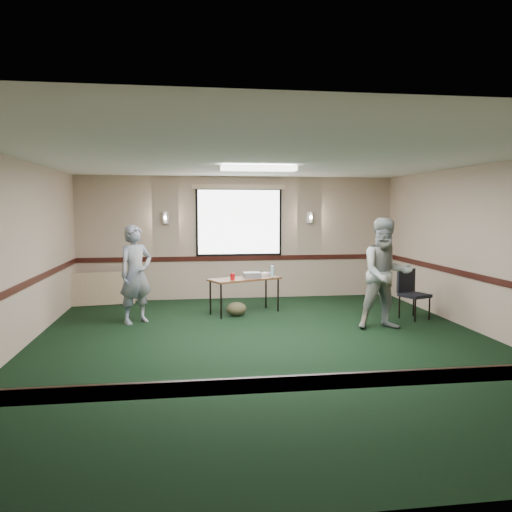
{
  "coord_description": "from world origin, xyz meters",
  "views": [
    {
      "loc": [
        -1.17,
        -6.98,
        2.0
      ],
      "look_at": [
        0.0,
        1.3,
        1.2
      ],
      "focal_mm": 35.0,
      "sensor_mm": 36.0,
      "label": 1
    }
  ],
  "objects": [
    {
      "name": "ground",
      "position": [
        0.0,
        0.0,
        0.0
      ],
      "size": [
        8.0,
        8.0,
        0.0
      ],
      "primitive_type": "plane",
      "color": "black",
      "rests_on": "ground"
    },
    {
      "name": "room_shell",
      "position": [
        0.0,
        2.12,
        1.58
      ],
      "size": [
        8.0,
        8.02,
        8.0
      ],
      "color": "tan",
      "rests_on": "ground"
    },
    {
      "name": "folding_table",
      "position": [
        -0.07,
        2.37,
        0.63
      ],
      "size": [
        1.46,
        1.04,
        0.68
      ],
      "rotation": [
        0.0,
        0.0,
        0.41
      ],
      "color": "brown",
      "rests_on": "ground"
    },
    {
      "name": "projector",
      "position": [
        0.07,
        2.37,
        0.73
      ],
      "size": [
        0.33,
        0.28,
        0.11
      ],
      "primitive_type": "cube",
      "rotation": [
        0.0,
        0.0,
        0.04
      ],
      "color": "gray",
      "rests_on": "folding_table"
    },
    {
      "name": "game_console",
      "position": [
        0.38,
        2.69,
        0.7
      ],
      "size": [
        0.26,
        0.26,
        0.05
      ],
      "primitive_type": "cube",
      "rotation": [
        0.0,
        0.0,
        0.7
      ],
      "color": "white",
      "rests_on": "folding_table"
    },
    {
      "name": "red_cup",
      "position": [
        -0.32,
        2.15,
        0.74
      ],
      "size": [
        0.08,
        0.08,
        0.13
      ],
      "primitive_type": "cylinder",
      "color": "#B00B10",
      "rests_on": "folding_table"
    },
    {
      "name": "water_bottle",
      "position": [
        0.49,
        2.51,
        0.78
      ],
      "size": [
        0.06,
        0.06,
        0.21
      ],
      "primitive_type": "cylinder",
      "color": "#92D8EF",
      "rests_on": "folding_table"
    },
    {
      "name": "duffel_bag",
      "position": [
        -0.25,
        2.13,
        0.13
      ],
      "size": [
        0.42,
        0.35,
        0.26
      ],
      "primitive_type": "ellipsoid",
      "rotation": [
        0.0,
        0.0,
        0.21
      ],
      "color": "#4A412A",
      "rests_on": "ground"
    },
    {
      "name": "cable_coil",
      "position": [
        -0.22,
        2.38,
        0.01
      ],
      "size": [
        0.35,
        0.35,
        0.01
      ],
      "primitive_type": "torus",
      "rotation": [
        0.0,
        0.0,
        0.21
      ],
      "color": "red",
      "rests_on": "ground"
    },
    {
      "name": "folded_table",
      "position": [
        -2.91,
        3.6,
        0.34
      ],
      "size": [
        1.33,
        0.41,
        0.68
      ],
      "primitive_type": "cube",
      "rotation": [
        -0.21,
        0.0,
        0.17
      ],
      "color": "tan",
      "rests_on": "ground"
    },
    {
      "name": "conference_chair",
      "position": [
        2.88,
        1.51,
        0.52
      ],
      "size": [
        0.58,
        0.59,
        0.89
      ],
      "rotation": [
        0.0,
        0.0,
        0.4
      ],
      "color": "black",
      "rests_on": "ground"
    },
    {
      "name": "person_left",
      "position": [
        -2.04,
        1.83,
        0.86
      ],
      "size": [
        0.75,
        0.7,
        1.71
      ],
      "primitive_type": "imported",
      "rotation": [
        0.0,
        0.0,
        0.64
      ],
      "color": "#39507E",
      "rests_on": "ground"
    },
    {
      "name": "person_right",
      "position": [
        2.1,
        0.81,
        0.92
      ],
      "size": [
        0.91,
        0.72,
        1.85
      ],
      "primitive_type": "imported",
      "rotation": [
        0.0,
        0.0,
        -0.02
      ],
      "color": "#7DA1C2",
      "rests_on": "ground"
    }
  ]
}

